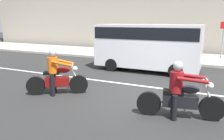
# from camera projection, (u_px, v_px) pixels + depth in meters

# --- Properties ---
(ground_plane) EXTENTS (80.00, 80.00, 0.00)m
(ground_plane) POSITION_uv_depth(u_px,v_px,m) (142.00, 94.00, 7.71)
(ground_plane) COLOR #2A2A2A
(sidewalk_slab) EXTENTS (40.00, 4.40, 0.14)m
(sidewalk_slab) POSITION_uv_depth(u_px,v_px,m) (178.00, 58.00, 14.76)
(sidewalk_slab) COLOR #A8A399
(sidewalk_slab) RESTS_ON ground_plane
(lane_marking_stripe) EXTENTS (18.00, 0.14, 0.01)m
(lane_marking_stripe) POSITION_uv_depth(u_px,v_px,m) (156.00, 88.00, 8.40)
(lane_marking_stripe) COLOR silver
(lane_marking_stripe) RESTS_ON ground_plane
(motorcycle_with_rider_crimson) EXTENTS (2.22, 0.79, 1.51)m
(motorcycle_with_rider_crimson) POSITION_uv_depth(u_px,v_px,m) (180.00, 95.00, 5.70)
(motorcycle_with_rider_crimson) COLOR black
(motorcycle_with_rider_crimson) RESTS_ON ground_plane
(motorcycle_with_rider_orange_stripe) EXTENTS (1.84, 1.22, 1.58)m
(motorcycle_with_rider_orange_stripe) POSITION_uv_depth(u_px,v_px,m) (57.00, 76.00, 7.56)
(motorcycle_with_rider_orange_stripe) COLOR black
(motorcycle_with_rider_orange_stripe) RESTS_ON ground_plane
(parked_van_white) EXTENTS (5.10, 1.96, 2.32)m
(parked_van_white) POSITION_uv_depth(u_px,v_px,m) (148.00, 44.00, 11.01)
(parked_van_white) COLOR silver
(parked_van_white) RESTS_ON ground_plane
(street_sign_post) EXTENTS (0.44, 0.08, 2.33)m
(street_sign_post) POSITION_uv_depth(u_px,v_px,m) (223.00, 36.00, 13.95)
(street_sign_post) COLOR gray
(street_sign_post) RESTS_ON sidewalk_slab
(pedestrian_bystander) EXTENTS (0.34, 0.34, 1.74)m
(pedestrian_bystander) POSITION_uv_depth(u_px,v_px,m) (188.00, 41.00, 14.69)
(pedestrian_bystander) COLOR black
(pedestrian_bystander) RESTS_ON sidewalk_slab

